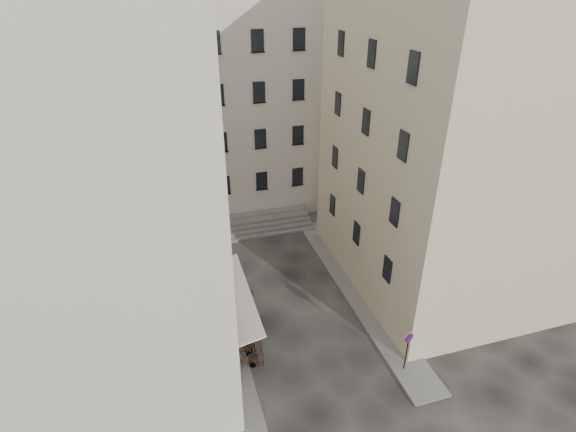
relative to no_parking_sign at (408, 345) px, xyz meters
name	(u,v)px	position (x,y,z in m)	size (l,w,h in m)	color
ground	(305,336)	(-4.11, 3.84, -1.78)	(90.00, 90.00, 0.00)	black
sidewalk_left	(215,306)	(-8.61, 7.84, -1.72)	(2.00, 22.00, 0.12)	slate
sidewalk_right	(356,289)	(0.39, 6.84, -1.72)	(2.00, 18.00, 0.12)	slate
building_left	(69,167)	(-14.61, 6.84, 8.53)	(12.20, 16.20, 20.60)	beige
building_right	(457,141)	(6.39, 7.34, 7.53)	(12.20, 14.20, 18.60)	beige
building_back	(221,95)	(-5.11, 22.84, 7.53)	(18.20, 10.20, 18.60)	beige
cafe_storefront	(224,313)	(-8.42, 4.84, 0.09)	(1.74, 7.30, 3.50)	#4C0A12
stone_steps	(255,225)	(-4.11, 16.42, -1.38)	(9.00, 3.15, 0.80)	#5C5957
bollard_near	(252,354)	(-7.36, 2.84, -1.26)	(0.12, 0.12, 0.98)	black
bollard_mid	(239,311)	(-7.36, 6.34, -1.26)	(0.12, 0.12, 0.98)	black
bollard_far	(229,277)	(-7.36, 9.84, -1.26)	(0.12, 0.12, 0.98)	black
no_parking_sign	(408,345)	(0.00, 0.00, 0.00)	(0.57, 0.16, 2.52)	black
bistro_table_a	(252,360)	(-7.40, 2.53, -1.37)	(1.15, 0.54, 0.81)	black
bistro_table_b	(249,348)	(-7.44, 3.31, -1.28)	(1.40, 0.65, 0.98)	black
bistro_table_c	(252,323)	(-6.86, 5.20, -1.27)	(1.41, 0.66, 0.99)	black
bistro_table_d	(240,301)	(-7.13, 7.25, -1.27)	(1.42, 0.66, 1.00)	black
bistro_table_e	(243,296)	(-6.82, 7.82, -1.35)	(1.21, 0.57, 0.85)	black
pedestrian	(245,320)	(-7.24, 5.18, -0.93)	(0.62, 0.41, 1.70)	black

